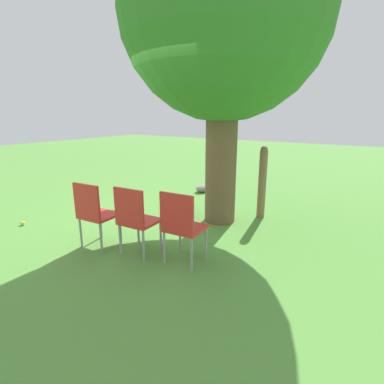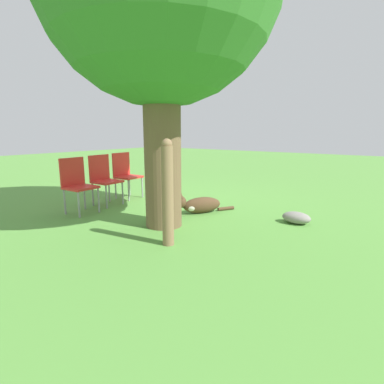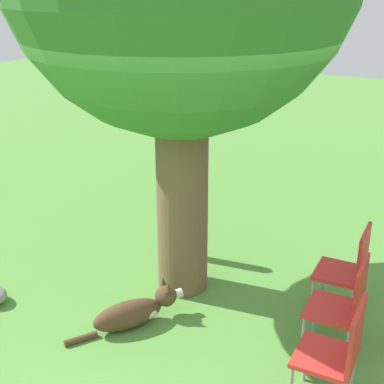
% 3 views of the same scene
% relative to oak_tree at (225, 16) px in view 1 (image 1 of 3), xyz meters
% --- Properties ---
extents(ground_plane, '(30.00, 30.00, 0.00)m').
position_rel_oak_tree_xyz_m(ground_plane, '(0.34, -0.90, -3.12)').
color(ground_plane, '#56933D').
extents(oak_tree, '(3.06, 3.06, 4.69)m').
position_rel_oak_tree_xyz_m(oak_tree, '(0.00, 0.00, 0.00)').
color(oak_tree, brown).
rests_on(oak_tree, ground_plane).
extents(dog, '(0.68, 1.01, 0.39)m').
position_rel_oak_tree_xyz_m(dog, '(-0.02, -0.80, -2.97)').
color(dog, '#513823').
rests_on(dog, ground_plane).
extents(fence_post, '(0.14, 0.14, 1.24)m').
position_rel_oak_tree_xyz_m(fence_post, '(-0.54, 0.53, -2.49)').
color(fence_post, '#846647').
rests_on(fence_post, ground_plane).
extents(red_chair_0, '(0.44, 0.46, 0.90)m').
position_rel_oak_tree_xyz_m(red_chair_0, '(1.84, -0.92, -2.60)').
color(red_chair_0, red).
rests_on(red_chair_0, ground_plane).
extents(red_chair_1, '(0.44, 0.46, 0.90)m').
position_rel_oak_tree_xyz_m(red_chair_1, '(1.71, -0.30, -2.60)').
color(red_chair_1, red).
rests_on(red_chair_1, ground_plane).
extents(red_chair_2, '(0.44, 0.46, 0.90)m').
position_rel_oak_tree_xyz_m(red_chair_2, '(1.59, 0.32, -2.60)').
color(red_chair_2, red).
rests_on(red_chair_2, ground_plane).
extents(tennis_ball, '(0.07, 0.07, 0.07)m').
position_rel_oak_tree_xyz_m(tennis_ball, '(1.94, -2.59, -3.08)').
color(tennis_ball, '#CCE033').
rests_on(tennis_ball, ground_plane).
extents(garden_rock, '(0.41, 0.27, 0.17)m').
position_rel_oak_tree_xyz_m(garden_rock, '(-1.49, -1.22, -3.03)').
color(garden_rock, gray).
rests_on(garden_rock, ground_plane).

